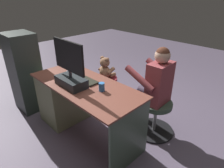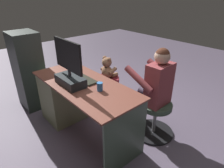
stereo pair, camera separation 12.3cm
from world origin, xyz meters
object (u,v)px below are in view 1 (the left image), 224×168
teddy_bear (105,69)px  tv_remote (71,75)px  keyboard (83,79)px  person (153,84)px  computer_mouse (69,71)px  monitor (70,73)px  cup (102,87)px  office_chair_teddy (105,89)px  desk (68,97)px  visitor_chair (155,115)px

teddy_bear → tv_remote: bearing=97.2°
keyboard → person: 0.85m
computer_mouse → person: size_ratio=0.08×
monitor → cup: size_ratio=5.50×
keyboard → tv_remote: (0.21, 0.04, -0.00)m
monitor → office_chair_teddy: 1.08m
keyboard → teddy_bear: (0.29, -0.63, -0.12)m
person → office_chair_teddy: bearing=-1.8°
desk → monitor: 0.62m
teddy_bear → computer_mouse: bearing=87.9°
computer_mouse → teddy_bear: size_ratio=0.28×
office_chair_teddy → person: (-0.90, 0.03, 0.42)m
tv_remote → teddy_bear: size_ratio=0.43×
monitor → computer_mouse: bearing=-29.6°
keyboard → computer_mouse: (0.31, -0.00, 0.01)m
computer_mouse → tv_remote: bearing=158.2°
teddy_bear → person: bearing=177.4°
cup → keyboard: bearing=-4.3°
keyboard → visitor_chair: keyboard is taller
tv_remote → keyboard: bearing=-154.1°
computer_mouse → cup: size_ratio=1.02×
desk → teddy_bear: (-0.01, -0.70, 0.23)m
cup → office_chair_teddy: size_ratio=0.19×
computer_mouse → office_chair_teddy: size_ratio=0.19×
monitor → visitor_chair: 1.20m
computer_mouse → office_chair_teddy: bearing=-92.1°
cup → monitor: bearing=26.3°
desk → tv_remote: 0.36m
keyboard → teddy_bear: teddy_bear is taller
desk → teddy_bear: teddy_bear is taller
monitor → visitor_chair: bearing=-130.1°
computer_mouse → teddy_bear: (-0.02, -0.63, -0.13)m
office_chair_teddy → person: size_ratio=0.43×
tv_remote → person: 1.03m
tv_remote → office_chair_teddy: size_ratio=0.30×
person → tv_remote: bearing=37.8°
keyboard → teddy_bear: bearing=-65.4°
visitor_chair → person: 0.43m
monitor → office_chair_teddy: (0.32, -0.81, -0.63)m
desk → keyboard: 0.47m
cup → teddy_bear: size_ratio=0.27×
visitor_chair → desk: bearing=33.3°
teddy_bear → office_chair_teddy: bearing=90.0°
computer_mouse → person: person is taller
desk → person: person is taller
computer_mouse → visitor_chair: computer_mouse is taller
keyboard → visitor_chair: (-0.69, -0.59, -0.48)m
cup → tv_remote: bearing=1.1°
office_chair_teddy → person: bearing=178.2°
monitor → computer_mouse: 0.42m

